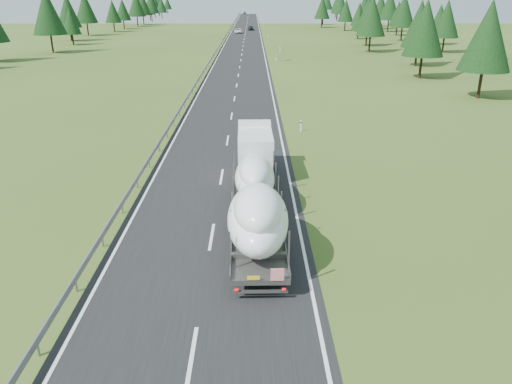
{
  "coord_description": "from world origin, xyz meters",
  "views": [
    {
      "loc": [
        2.12,
        -13.98,
        11.69
      ],
      "look_at": [
        2.3,
        10.65,
        1.83
      ],
      "focal_mm": 35.0,
      "sensor_mm": 36.0,
      "label": 1
    }
  ],
  "objects_px": {
    "boat_truck": "(256,186)",
    "distant_van": "(238,31)",
    "distant_car_dark": "(251,28)",
    "highway_sign": "(280,51)",
    "distant_car_blue": "(245,13)"
  },
  "relations": [
    {
      "from": "distant_car_dark",
      "to": "distant_car_blue",
      "type": "distance_m",
      "value": 136.26
    },
    {
      "from": "boat_truck",
      "to": "distant_van",
      "type": "relative_size",
      "value": 3.52
    },
    {
      "from": "distant_van",
      "to": "distant_car_dark",
      "type": "xyz_separation_m",
      "value": [
        3.84,
        12.81,
        0.04
      ]
    },
    {
      "from": "distant_van",
      "to": "distant_car_dark",
      "type": "distance_m",
      "value": 13.37
    },
    {
      "from": "distant_car_dark",
      "to": "distant_car_blue",
      "type": "relative_size",
      "value": 1.06
    },
    {
      "from": "distant_car_blue",
      "to": "boat_truck",
      "type": "bearing_deg",
      "value": -89.32
    },
    {
      "from": "highway_sign",
      "to": "boat_truck",
      "type": "distance_m",
      "value": 69.17
    },
    {
      "from": "boat_truck",
      "to": "distant_van",
      "type": "distance_m",
      "value": 136.94
    },
    {
      "from": "distant_car_dark",
      "to": "distant_car_blue",
      "type": "xyz_separation_m",
      "value": [
        -3.94,
        136.2,
        -0.07
      ]
    },
    {
      "from": "highway_sign",
      "to": "distant_van",
      "type": "distance_m",
      "value": 68.52
    },
    {
      "from": "distant_van",
      "to": "distant_car_blue",
      "type": "bearing_deg",
      "value": 88.62
    },
    {
      "from": "boat_truck",
      "to": "distant_van",
      "type": "xyz_separation_m",
      "value": [
        -4.45,
        136.86,
        -1.31
      ]
    },
    {
      "from": "distant_car_dark",
      "to": "distant_van",
      "type": "bearing_deg",
      "value": -111.35
    },
    {
      "from": "boat_truck",
      "to": "distant_car_dark",
      "type": "xyz_separation_m",
      "value": [
        -0.61,
        149.67,
        -1.27
      ]
    },
    {
      "from": "highway_sign",
      "to": "distant_van",
      "type": "relative_size",
      "value": 0.52
    }
  ]
}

